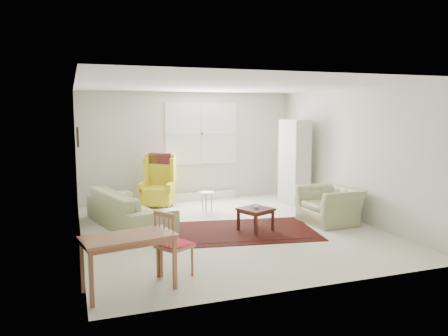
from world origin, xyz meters
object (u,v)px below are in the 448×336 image
object	(u,v)px
sofa	(129,202)
armchair	(330,202)
cabinet	(295,162)
wingback_chair	(157,181)
desk_chair	(175,244)
stool	(207,202)
coffee_table	(256,219)
desk	(129,263)

from	to	relation	value
sofa	armchair	xyz separation A→B (m)	(3.55, -1.02, -0.05)
sofa	cabinet	distance (m)	3.84
sofa	wingback_chair	size ratio (longest dim) A/B	1.90
armchair	desk_chair	world-z (taller)	desk_chair
armchair	stool	world-z (taller)	armchair
coffee_table	wingback_chair	bearing A→B (deg)	117.59
sofa	wingback_chair	world-z (taller)	wingback_chair
wingback_chair	stool	size ratio (longest dim) A/B	2.79
cabinet	desk_chair	world-z (taller)	cabinet
coffee_table	desk_chair	xyz separation A→B (m)	(-1.80, -1.60, 0.22)
cabinet	desk_chair	bearing A→B (deg)	-139.94
armchair	wingback_chair	distance (m)	3.62
cabinet	desk_chair	distance (m)	4.93
stool	desk	distance (m)	4.09
stool	cabinet	bearing A→B (deg)	2.97
sofa	armchair	world-z (taller)	sofa
wingback_chair	desk	distance (m)	4.40
armchair	desk	world-z (taller)	armchair
sofa	cabinet	xyz separation A→B (m)	(3.74, 0.72, 0.49)
sofa	desk_chair	world-z (taller)	sofa
coffee_table	desk	distance (m)	3.03
stool	cabinet	world-z (taller)	cabinet
wingback_chair	cabinet	world-z (taller)	cabinet
armchair	desk_chair	bearing A→B (deg)	-66.92
coffee_table	sofa	bearing A→B (deg)	151.65
armchair	coffee_table	world-z (taller)	armchair
desk	sofa	bearing A→B (deg)	82.67
desk_chair	coffee_table	bearing A→B (deg)	-79.36
wingback_chair	cabinet	xyz separation A→B (m)	(2.97, -0.58, 0.36)
stool	armchair	bearing A→B (deg)	-40.81
cabinet	wingback_chair	bearing A→B (deg)	165.01
stool	sofa	bearing A→B (deg)	-159.65
stool	wingback_chair	bearing A→B (deg)	142.30
wingback_chair	armchair	bearing A→B (deg)	-15.09
wingback_chair	desk	size ratio (longest dim) A/B	1.12
sofa	wingback_chair	xyz separation A→B (m)	(0.77, 1.30, 0.14)
sofa	stool	size ratio (longest dim) A/B	5.30
sofa	cabinet	world-z (taller)	cabinet
sofa	stool	xyz separation A→B (m)	(1.66, 0.61, -0.24)
desk_chair	desk	bearing A→B (deg)	81.90
sofa	desk_chair	size ratio (longest dim) A/B	2.58
wingback_chair	desk	bearing A→B (deg)	-80.37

